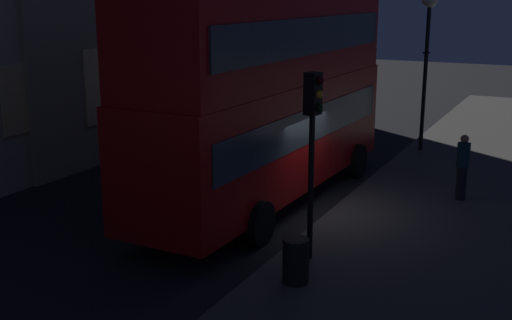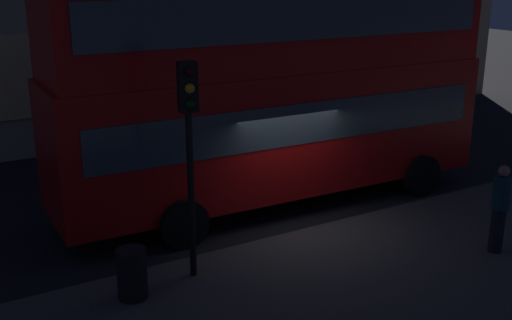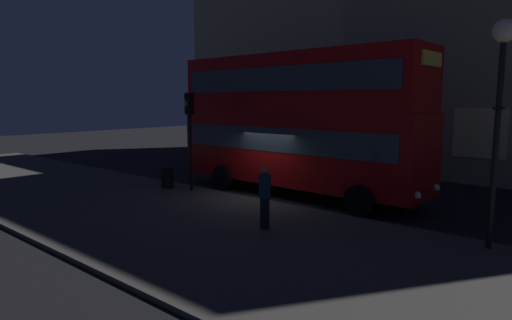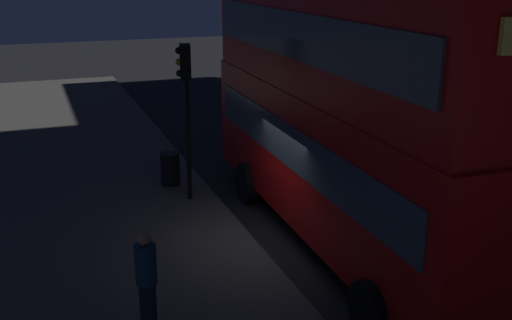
# 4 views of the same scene
# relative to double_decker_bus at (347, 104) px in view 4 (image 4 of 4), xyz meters

# --- Properties ---
(ground_plane) EXTENTS (80.00, 80.00, 0.00)m
(ground_plane) POSITION_rel_double_decker_bus_xyz_m (-0.41, -1.35, -3.08)
(ground_plane) COLOR black
(sidewalk_slab) EXTENTS (44.00, 7.55, 0.12)m
(sidewalk_slab) POSITION_rel_double_decker_bus_xyz_m (-0.41, -5.64, -3.02)
(sidewalk_slab) COLOR #423F3D
(sidewalk_slab) RESTS_ON ground
(double_decker_bus) EXTENTS (10.60, 3.03, 5.50)m
(double_decker_bus) POSITION_rel_double_decker_bus_xyz_m (0.00, 0.00, 0.00)
(double_decker_bus) COLOR #9E0C0C
(double_decker_bus) RESTS_ON ground
(traffic_light_near_kerb) EXTENTS (0.36, 0.39, 3.92)m
(traffic_light_near_kerb) POSITION_rel_double_decker_bus_xyz_m (-3.34, -2.58, -0.13)
(traffic_light_near_kerb) COLOR black
(traffic_light_near_kerb) RESTS_ON sidewalk_slab
(pedestrian) EXTENTS (0.34, 0.34, 1.79)m
(pedestrian) POSITION_rel_double_decker_bus_xyz_m (2.25, -4.69, -2.03)
(pedestrian) COLOR black
(pedestrian) RESTS_ON sidewalk_slab
(litter_bin) EXTENTS (0.52, 0.52, 0.89)m
(litter_bin) POSITION_rel_double_decker_bus_xyz_m (-4.58, -2.78, -2.51)
(litter_bin) COLOR black
(litter_bin) RESTS_ON sidewalk_slab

